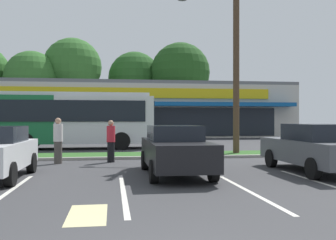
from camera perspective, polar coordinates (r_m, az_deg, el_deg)
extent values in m
cube|color=#2D5B23|center=(17.83, -7.17, -5.25)|extent=(56.00, 2.20, 0.12)
cube|color=#99968C|center=(16.62, -7.09, -5.64)|extent=(56.00, 0.24, 0.12)
cube|color=silver|center=(10.11, -22.45, -9.72)|extent=(0.12, 4.80, 0.01)
cube|color=silver|center=(9.13, -6.62, -10.77)|extent=(0.12, 4.80, 0.01)
cube|color=silver|center=(9.51, 11.97, -10.34)|extent=(0.12, 4.80, 0.01)
cube|color=silver|center=(11.35, 21.72, -8.64)|extent=(0.12, 4.80, 0.01)
cube|color=beige|center=(7.29, -11.90, -13.58)|extent=(0.70, 1.60, 0.01)
cube|color=#BCB7AD|center=(40.72, -5.66, 1.17)|extent=(31.07, 13.65, 4.94)
cube|color=black|center=(33.86, -5.14, -0.29)|extent=(26.10, 0.08, 2.57)
cube|color=#0F4C8C|center=(33.23, -5.07, 2.42)|extent=(29.21, 1.40, 0.35)
cube|color=gold|center=(33.90, -5.13, 4.05)|extent=(24.86, 0.16, 0.89)
cube|color=slate|center=(40.86, -5.66, 4.84)|extent=(31.07, 13.65, 0.30)
cylinder|color=#473323|center=(46.85, -19.62, 0.56)|extent=(0.44, 0.44, 4.17)
sphere|color=#2D6026|center=(47.09, -19.63, 5.93)|extent=(6.19, 6.19, 6.19)
cylinder|color=#473323|center=(47.80, -14.02, 1.30)|extent=(0.44, 0.44, 5.42)
sphere|color=#2D6026|center=(48.20, -14.03, 7.66)|extent=(7.00, 7.00, 7.00)
cylinder|color=#473323|center=(50.06, -4.99, 0.76)|extent=(0.44, 0.44, 4.56)
sphere|color=#23511E|center=(50.35, -5.00, 6.26)|extent=(6.79, 6.79, 6.79)
cylinder|color=#473323|center=(48.22, 1.84, 0.97)|extent=(0.44, 0.44, 4.87)
sphere|color=#1E4719|center=(48.58, 1.84, 7.13)|extent=(7.42, 7.42, 7.42)
cylinder|color=#4C3826|center=(18.98, 10.11, 11.19)|extent=(0.30, 0.30, 10.75)
cube|color=silver|center=(22.90, -9.36, 0.05)|extent=(5.54, 2.63, 2.70)
cube|color=silver|center=(23.21, -17.71, 3.63)|extent=(11.78, 2.46, 0.20)
cube|color=black|center=(21.88, -18.23, 1.31)|extent=(11.26, 0.21, 1.19)
cube|color=black|center=(23.06, -2.42, 0.86)|extent=(0.09, 2.17, 1.51)
cylinder|color=black|center=(24.12, -7.16, -2.80)|extent=(1.00, 0.31, 1.00)
cylinder|color=black|center=(21.78, -6.95, -3.11)|extent=(1.00, 0.31, 1.00)
cylinder|color=black|center=(24.51, -19.42, -2.76)|extent=(1.00, 0.31, 1.00)
cylinder|color=black|center=(22.21, -20.51, -3.06)|extent=(1.00, 0.31, 1.00)
cube|color=#515459|center=(13.40, 21.06, -4.36)|extent=(1.86, 4.72, 0.73)
cube|color=black|center=(13.16, 21.57, -1.70)|extent=(1.64, 2.12, 0.53)
cylinder|color=black|center=(14.35, 15.09, -5.52)|extent=(0.22, 0.64, 0.64)
cylinder|color=black|center=(15.13, 21.26, -5.23)|extent=(0.22, 0.64, 0.64)
cylinder|color=black|center=(11.74, 20.80, -6.79)|extent=(0.22, 0.64, 0.64)
cylinder|color=black|center=(10.67, -22.41, -7.48)|extent=(0.22, 0.64, 0.64)
cylinder|color=black|center=(13.20, -19.63, -6.01)|extent=(0.22, 0.64, 0.64)
cube|color=black|center=(11.89, 1.09, -4.87)|extent=(1.74, 4.63, 0.75)
cube|color=black|center=(12.08, 0.91, -1.92)|extent=(1.53, 2.08, 0.46)
cylinder|color=black|center=(10.70, 6.75, -7.45)|extent=(0.22, 0.64, 0.64)
cylinder|color=black|center=(10.40, -2.14, -7.67)|extent=(0.22, 0.64, 0.64)
cylinder|color=black|center=(13.48, 3.57, -5.88)|extent=(0.22, 0.64, 0.64)
cylinder|color=black|center=(13.24, -3.47, -5.99)|extent=(0.22, 0.64, 0.64)
cylinder|color=#47423D|center=(15.54, -16.04, -4.68)|extent=(0.31, 0.31, 0.86)
cylinder|color=silver|center=(15.49, -16.04, -1.83)|extent=(0.36, 0.36, 0.68)
sphere|color=tan|center=(15.48, -16.04, -0.13)|extent=(0.24, 0.24, 0.24)
cylinder|color=black|center=(15.59, -8.49, -4.74)|extent=(0.29, 0.29, 0.82)
cylinder|color=red|center=(15.55, -8.49, -2.06)|extent=(0.34, 0.34, 0.65)
sphere|color=tan|center=(15.53, -8.50, -0.45)|extent=(0.22, 0.22, 0.22)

